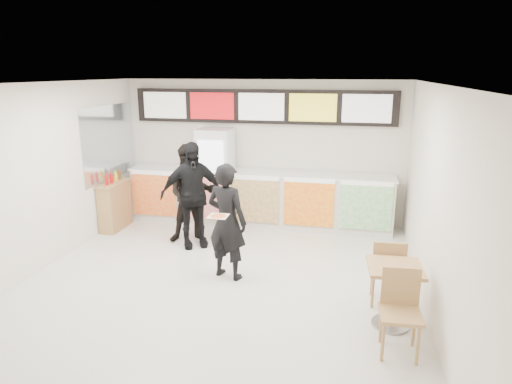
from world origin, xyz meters
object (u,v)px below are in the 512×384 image
(drinks_fridge, at_px, (216,176))
(customer_left, at_px, (192,194))
(service_counter, at_px, (258,198))
(condiment_ledge, at_px, (115,205))
(cafe_table, at_px, (394,285))
(customer_mid, at_px, (192,195))
(customer_main, at_px, (227,222))

(drinks_fridge, bearing_deg, customer_left, -93.41)
(service_counter, distance_m, drinks_fridge, 1.03)
(service_counter, bearing_deg, drinks_fridge, 179.01)
(service_counter, distance_m, condiment_ledge, 2.97)
(customer_left, distance_m, cafe_table, 4.22)
(customer_left, relative_size, customer_mid, 0.96)
(drinks_fridge, relative_size, customer_mid, 1.02)
(customer_main, distance_m, cafe_table, 2.64)
(service_counter, height_order, drinks_fridge, drinks_fridge)
(customer_main, bearing_deg, customer_left, -34.67)
(drinks_fridge, xyz_separation_m, customer_main, (1.00, -2.66, -0.08))
(drinks_fridge, relative_size, condiment_ledge, 1.72)
(customer_mid, xyz_separation_m, condiment_ledge, (-1.90, 0.57, -0.48))
(customer_left, bearing_deg, drinks_fridge, 66.66)
(customer_main, height_order, cafe_table, customer_main)
(customer_main, relative_size, customer_mid, 0.94)
(customer_mid, bearing_deg, cafe_table, -61.48)
(customer_left, bearing_deg, cafe_table, -53.39)
(drinks_fridge, distance_m, customer_left, 1.29)
(customer_main, bearing_deg, service_counter, -71.34)
(service_counter, xyz_separation_m, customer_left, (-1.01, -1.27, 0.36))
(drinks_fridge, relative_size, customer_main, 1.09)
(service_counter, xyz_separation_m, drinks_fridge, (-0.93, 0.02, 0.43))
(customer_main, height_order, customer_mid, customer_mid)
(drinks_fridge, height_order, cafe_table, drinks_fridge)
(customer_mid, distance_m, condiment_ledge, 2.04)
(drinks_fridge, relative_size, cafe_table, 1.18)
(customer_main, bearing_deg, drinks_fridge, -52.12)
(drinks_fridge, bearing_deg, customer_mid, -89.52)
(service_counter, bearing_deg, condiment_ledge, -161.90)
(service_counter, height_order, customer_main, customer_main)
(customer_mid, bearing_deg, customer_main, -79.39)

